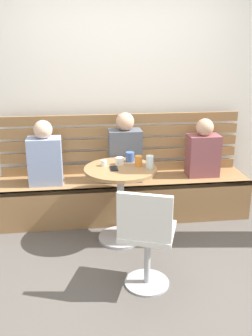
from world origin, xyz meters
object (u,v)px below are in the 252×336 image
person_adult (125,151)px  person_child_middle (203,151)px  cup_ceramic_white (120,161)px  phone_on_table (114,168)px  white_chair (146,236)px  person_child_left (45,156)px  cup_mug_blue (130,157)px  cup_espresso_small (104,163)px  cafe_table (121,190)px  booth_bench (124,198)px  cup_glass_tall (150,162)px  cup_tumbler_orange (139,161)px

person_adult → person_child_middle: size_ratio=1.15×
cup_ceramic_white → phone_on_table: (-0.07, -0.12, -0.03)m
white_chair → person_child_left: 1.55m
cup_mug_blue → phone_on_table: 0.27m
cup_ceramic_white → cup_espresso_small: (-0.15, -0.02, -0.01)m
cafe_table → cup_ceramic_white: (0.00, 0.10, 0.26)m
cafe_table → white_chair: white_chair is taller
booth_bench → cup_glass_tall: bearing=-72.2°
cup_espresso_small → phone_on_table: (0.08, -0.10, -0.02)m
booth_bench → cup_tumbler_orange: 0.74m
phone_on_table → person_child_left: bearing=142.6°
person_child_left → phone_on_table: size_ratio=4.79×
person_child_middle → cup_glass_tall: bearing=-141.7°
booth_bench → cafe_table: bearing=-100.8°
booth_bench → white_chair: size_ratio=3.18×
booth_bench → white_chair: white_chair is taller
booth_bench → cafe_table: (-0.09, -0.50, 0.30)m
booth_bench → cafe_table: size_ratio=3.65×
person_child_left → cafe_table: bearing=-33.0°
cup_ceramic_white → cup_glass_tall: bearing=-27.7°
white_chair → cup_mug_blue: bearing=89.4°
cup_ceramic_white → cup_espresso_small: size_ratio=1.43×
person_child_left → phone_on_table: bearing=-36.7°
cup_mug_blue → cup_glass_tall: bearing=-55.1°
booth_bench → cup_ceramic_white: (-0.09, -0.40, 0.55)m
booth_bench → phone_on_table: phone_on_table is taller
person_adult → cup_glass_tall: 0.54m
cafe_table → cup_tumbler_orange: bearing=9.9°
person_child_left → phone_on_table: person_child_left is taller
cup_mug_blue → cup_espresso_small: (-0.26, -0.10, -0.02)m
booth_bench → cup_mug_blue: cup_mug_blue is taller
cup_ceramic_white → white_chair: bearing=-83.7°
booth_bench → cup_mug_blue: (0.02, -0.32, 0.57)m
person_adult → cup_espresso_small: size_ratio=13.03×
cafe_table → cup_espresso_small: (-0.15, 0.08, 0.25)m
person_child_left → cup_glass_tall: person_child_left is taller
booth_bench → white_chair: 1.33m
white_chair → cup_ceramic_white: (-0.10, 0.91, 0.31)m
person_child_middle → cup_mug_blue: bearing=-158.6°
white_chair → cup_mug_blue: (0.01, 0.99, 0.32)m
cup_glass_tall → cup_ceramic_white: 0.30m
booth_bench → cup_ceramic_white: bearing=-102.8°
cafe_table → cup_ceramic_white: bearing=87.6°
cafe_table → person_child_middle: (0.97, 0.51, 0.20)m
cup_ceramic_white → phone_on_table: 0.14m
phone_on_table → cup_glass_tall: bearing=-3.7°
cup_glass_tall → person_adult: bearing=108.1°
person_adult → phone_on_table: 0.52m
cup_mug_blue → cup_ceramic_white: size_ratio=1.19×
person_child_left → cup_ceramic_white: size_ratio=8.39×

